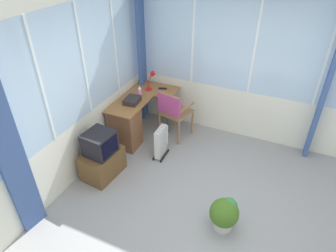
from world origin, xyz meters
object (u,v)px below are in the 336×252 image
object	(u,v)px
tv_remote	(163,88)
spray_bottle	(140,92)
tv_on_stand	(102,157)
desk_lamp	(153,78)
space_heater	(161,141)
desk	(128,124)
paper_tray	(132,100)
potted_plant	(225,213)
wooden_armchair	(172,109)

from	to	relation	value
tv_remote	spray_bottle	bearing A→B (deg)	137.75
tv_on_stand	spray_bottle	bearing A→B (deg)	0.23
desk_lamp	space_heater	distance (m)	1.27
desk	spray_bottle	bearing A→B (deg)	-6.28
paper_tray	tv_on_stand	bearing A→B (deg)	-178.40
desk	paper_tray	world-z (taller)	paper_tray
paper_tray	potted_plant	size ratio (longest dim) A/B	0.65
spray_bottle	potted_plant	bearing A→B (deg)	-126.58
paper_tray	tv_on_stand	world-z (taller)	paper_tray
desk_lamp	desk	bearing A→B (deg)	172.56
desk_lamp	potted_plant	world-z (taller)	desk_lamp
desk_lamp	tv_on_stand	size ratio (longest dim) A/B	0.44
paper_tray	desk	bearing A→B (deg)	173.13
tv_on_stand	paper_tray	bearing A→B (deg)	1.60
tv_remote	tv_on_stand	distance (m)	1.81
paper_tray	tv_on_stand	distance (m)	1.15
tv_remote	tv_on_stand	size ratio (longest dim) A/B	0.19
desk	desk_lamp	world-z (taller)	desk_lamp
potted_plant	tv_on_stand	bearing A→B (deg)	84.11
desk_lamp	tv_remote	xyz separation A→B (m)	(0.06, -0.18, -0.21)
spray_bottle	wooden_armchair	distance (m)	0.66
desk_lamp	wooden_armchair	size ratio (longest dim) A/B	0.37
tv_on_stand	potted_plant	bearing A→B (deg)	-95.89
space_heater	spray_bottle	bearing A→B (deg)	53.41
space_heater	potted_plant	xyz separation A→B (m)	(-1.03, -1.38, -0.02)
tv_remote	space_heater	size ratio (longest dim) A/B	0.27
desk_lamp	wooden_armchair	distance (m)	0.74
desk_lamp	paper_tray	xyz separation A→B (m)	(-0.64, 0.08, -0.18)
desk	paper_tray	size ratio (longest dim) A/B	4.62
spray_bottle	potted_plant	size ratio (longest dim) A/B	0.46
desk_lamp	spray_bottle	bearing A→B (deg)	171.36
wooden_armchair	potted_plant	bearing A→B (deg)	-137.97
spray_bottle	space_heater	xyz separation A→B (m)	(-0.48, -0.64, -0.58)
potted_plant	desk	bearing A→B (deg)	62.22
tv_on_stand	space_heater	distance (m)	1.04
tv_remote	potted_plant	xyz separation A→B (m)	(-1.96, -1.79, -0.51)
tv_remote	tv_on_stand	xyz separation A→B (m)	(-1.75, 0.23, -0.42)
space_heater	paper_tray	bearing A→B (deg)	70.31
desk	tv_remote	xyz separation A→B (m)	(0.87, -0.28, 0.36)
desk_lamp	spray_bottle	world-z (taller)	desk_lamp
paper_tray	potted_plant	xyz separation A→B (m)	(-1.27, -2.05, -0.55)
desk	desk_lamp	distance (m)	1.00
tv_on_stand	desk	bearing A→B (deg)	3.27
desk	spray_bottle	size ratio (longest dim) A/B	6.42
desk	wooden_armchair	size ratio (longest dim) A/B	1.47
desk_lamp	space_heater	xyz separation A→B (m)	(-0.88, -0.58, -0.70)
desk	desk_lamp	xyz separation A→B (m)	(0.81, -0.11, 0.57)
potted_plant	spray_bottle	bearing A→B (deg)	53.42
tv_on_stand	potted_plant	world-z (taller)	tv_on_stand
desk	desk_lamp	bearing A→B (deg)	-7.44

